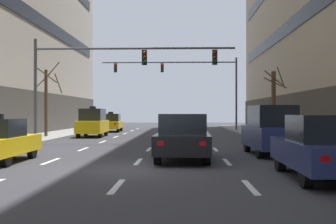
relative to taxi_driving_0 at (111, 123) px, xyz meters
The scene contains 33 objects.
ground_plane 25.53m from the taxi_driving_0, 78.88° to the right, with size 120.00×120.00×0.00m, color #38383D.
lane_stripe_l1_s4 23.12m from the taxi_driving_0, 85.73° to the right, with size 0.16×2.00×0.01m, color silver.
lane_stripe_l1_s5 18.14m from the taxi_driving_0, 84.55° to the right, with size 0.16×2.00×0.01m, color silver.
lane_stripe_l1_s6 13.18m from the taxi_driving_0, 82.48° to the right, with size 0.16×2.00×0.01m, color silver.
lane_stripe_l1_s7 8.26m from the taxi_driving_0, 77.92° to the right, with size 0.16×2.00×0.01m, color silver.
lane_stripe_l1_s8 3.59m from the taxi_driving_0, 60.49° to the right, with size 0.16×2.00×0.01m, color silver.
lane_stripe_l1_s9 2.73m from the taxi_driving_0, 48.72° to the left, with size 0.16×2.00×0.01m, color silver.
lane_stripe_l1_s10 7.22m from the taxi_driving_0, 76.11° to the left, with size 0.16×2.00×0.01m, color silver.
lane_stripe_l2_s3 28.48m from the taxi_driving_0, 80.05° to the right, with size 0.16×2.00×0.01m, color silver.
lane_stripe_l2_s4 23.57m from the taxi_driving_0, 77.94° to the right, with size 0.16×2.00×0.01m, color silver.
lane_stripe_l2_s5 18.72m from the taxi_driving_0, 74.74° to the right, with size 0.16×2.00×0.01m, color silver.
lane_stripe_l2_s6 13.96m from the taxi_driving_0, 69.32° to the right, with size 0.16×2.00×0.01m, color silver.
lane_stripe_l2_s7 9.46m from the taxi_driving_0, 58.53° to the right, with size 0.16×2.00×0.01m, color silver.
lane_stripe_l2_s8 5.84m from the taxi_driving_0, 31.70° to the right, with size 0.16×2.00×0.01m, color silver.
lane_stripe_l2_s9 5.36m from the taxi_driving_0, 21.72° to the left, with size 0.16×2.00×0.01m, color silver.
lane_stripe_l2_s10 8.56m from the taxi_driving_0, 54.74° to the left, with size 0.16×2.00×0.01m, color silver.
lane_stripe_l3_s3 29.20m from the taxi_driving_0, 73.85° to the right, with size 0.16×2.00×0.01m, color silver.
lane_stripe_l3_s4 24.44m from the taxi_driving_0, 70.58° to the right, with size 0.16×2.00×0.01m, color silver.
lane_stripe_l3_s5 19.80m from the taxi_driving_0, 65.76° to the right, with size 0.16×2.00×0.01m, color silver.
lane_stripe_l3_s6 15.38m from the taxi_driving_0, 58.08° to the right, with size 0.16×2.00×0.01m, color silver.
lane_stripe_l3_s7 11.46m from the taxi_driving_0, 44.71° to the right, with size 0.16×2.00×0.01m, color silver.
lane_stripe_l3_s8 8.71m from the taxi_driving_0, 20.52° to the right, with size 0.16×2.00×0.01m, color silver.
lane_stripe_l3_s9 8.39m from the taxi_driving_0, 13.57° to the left, with size 0.16×2.00×0.01m, color silver.
lane_stripe_l3_s10 10.73m from the taxi_driving_0, 40.60° to the left, with size 0.16×2.00×0.01m, color silver.
taxi_driving_0 is the anchor object (origin of this frame).
car_driving_1 23.48m from the taxi_driving_0, 73.81° to the right, with size 2.05×4.66×1.73m.
taxi_driving_3 7.95m from the taxi_driving_0, 89.87° to the right, with size 1.89×4.30×2.23m.
car_parked_1 28.71m from the taxi_driving_0, 69.04° to the right, with size 2.02×4.62×1.71m.
car_parked_2 22.91m from the taxi_driving_0, 63.36° to the right, with size 1.92×4.34×2.08m.
traffic_signal_0 15.15m from the taxi_driving_0, 80.71° to the right, with size 11.49×0.35×5.85m.
traffic_signal_1 8.53m from the taxi_driving_0, 11.57° to the left, with size 12.91×0.35×6.87m.
street_tree_0 16.23m from the taxi_driving_0, 38.11° to the right, with size 1.56×0.94×4.64m.
street_tree_1 10.26m from the taxi_driving_0, 106.22° to the right, with size 1.70×1.81×5.19m.
Camera 1 is at (1.55, -12.91, 1.78)m, focal length 44.23 mm.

